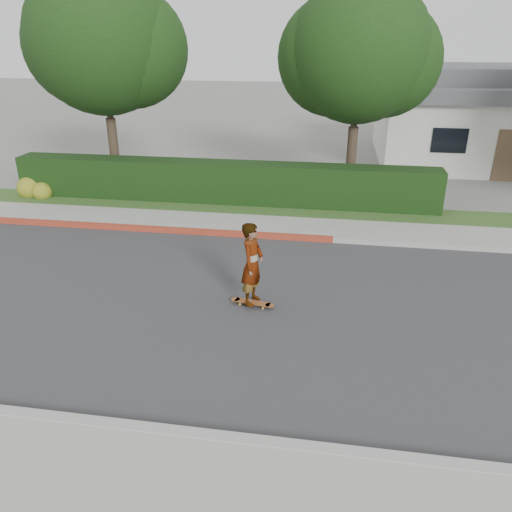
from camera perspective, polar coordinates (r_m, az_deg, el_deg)
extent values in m
plane|color=slate|center=(11.08, 3.21, -6.02)|extent=(120.00, 120.00, 0.00)
cube|color=#2D2D30|center=(11.08, 3.21, -6.00)|extent=(60.00, 8.00, 0.01)
cube|color=#9E9E99|center=(7.76, -0.21, -20.58)|extent=(60.00, 0.20, 0.15)
cube|color=gray|center=(7.16, -1.49, -25.64)|extent=(60.00, 1.60, 0.12)
cube|color=#9E9E99|center=(14.74, 4.90, 2.10)|extent=(60.00, 0.20, 0.15)
cube|color=#9B3521|center=(15.85, -13.45, 3.11)|extent=(12.00, 0.21, 0.15)
cube|color=gray|center=(15.58, 5.16, 3.26)|extent=(60.00, 1.60, 0.12)
cube|color=#2D4C1E|center=(17.09, 5.57, 5.08)|extent=(60.00, 1.60, 0.10)
cube|color=black|center=(17.86, -3.95, 8.32)|extent=(15.00, 1.00, 1.50)
sphere|color=#2D4C19|center=(20.44, -24.44, 7.07)|extent=(0.90, 0.90, 0.90)
sphere|color=#2D4C19|center=(19.97, -23.26, 6.76)|extent=(0.70, 0.70, 0.70)
cylinder|color=#33261C|center=(20.36, -15.86, 11.15)|extent=(0.36, 0.36, 2.70)
cylinder|color=#33261C|center=(20.04, -16.53, 16.79)|extent=(0.24, 0.24, 2.25)
sphere|color=black|center=(19.93, -17.25, 22.55)|extent=(5.20, 5.20, 5.20)
sphere|color=black|center=(20.64, -18.84, 21.81)|extent=(4.42, 4.42, 4.42)
sphere|color=black|center=(19.85, -14.23, 21.98)|extent=(4.16, 4.16, 4.16)
cylinder|color=#33261C|center=(19.06, 10.79, 10.53)|extent=(0.36, 0.36, 2.52)
cylinder|color=#33261C|center=(18.73, 11.25, 16.16)|extent=(0.24, 0.24, 2.10)
sphere|color=black|center=(18.59, 11.74, 21.93)|extent=(4.80, 4.80, 4.80)
sphere|color=black|center=(18.99, 9.06, 21.54)|extent=(4.08, 4.08, 4.08)
sphere|color=black|center=(18.95, 14.53, 20.81)|extent=(3.84, 3.84, 3.84)
cube|color=beige|center=(26.84, 24.94, 13.10)|extent=(10.00, 8.00, 3.00)
cube|color=#4C4C51|center=(26.63, 25.63, 16.87)|extent=(10.60, 8.60, 0.60)
cube|color=#4C4C51|center=(26.59, 25.87, 18.14)|extent=(8.40, 6.40, 0.80)
cube|color=black|center=(22.38, 21.24, 12.20)|extent=(1.40, 0.06, 1.00)
cube|color=brown|center=(23.07, 26.69, 10.19)|extent=(0.90, 0.06, 2.10)
cylinder|color=#B18C30|center=(11.16, -1.84, -5.53)|extent=(0.06, 0.04, 0.05)
cylinder|color=#B18C30|center=(11.29, -1.57, -5.17)|extent=(0.06, 0.04, 0.05)
cylinder|color=#B18C30|center=(11.01, 0.79, -5.97)|extent=(0.06, 0.04, 0.05)
cylinder|color=#B18C30|center=(11.13, 1.04, -5.61)|extent=(0.06, 0.04, 0.05)
cube|color=silver|center=(11.21, -1.71, -5.18)|extent=(0.07, 0.17, 0.02)
cube|color=silver|center=(11.05, 0.92, -5.62)|extent=(0.07, 0.17, 0.02)
cube|color=brown|center=(11.12, -0.41, -5.31)|extent=(0.83, 0.33, 0.02)
cylinder|color=brown|center=(11.24, -2.35, -4.98)|extent=(0.23, 0.23, 0.02)
cylinder|color=brown|center=(11.01, 1.59, -5.64)|extent=(0.23, 0.23, 0.02)
imported|color=white|center=(10.69, -0.42, -0.91)|extent=(0.58, 0.76, 1.86)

